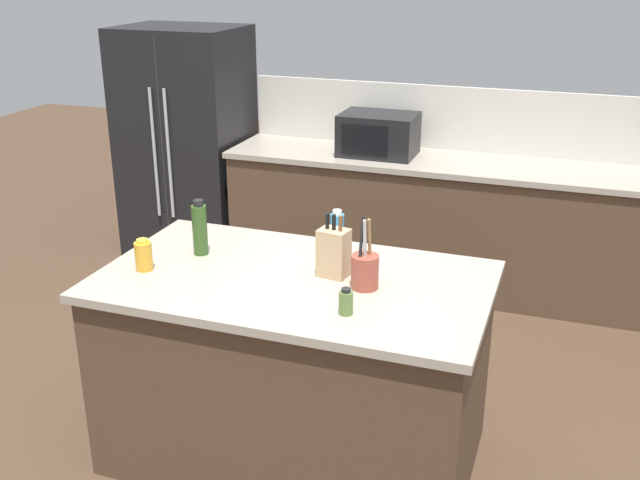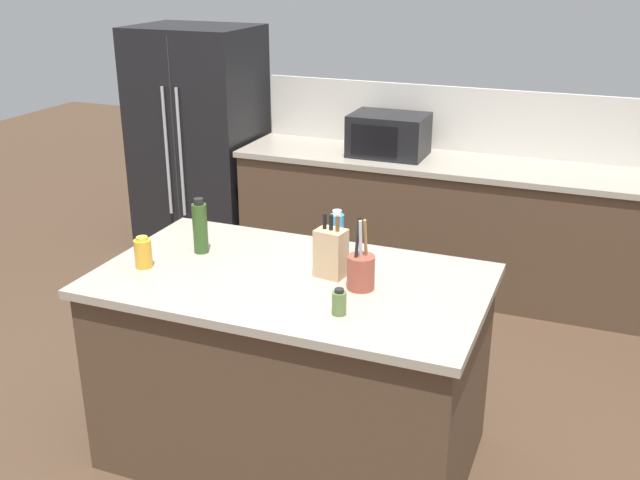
{
  "view_description": "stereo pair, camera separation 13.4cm",
  "coord_description": "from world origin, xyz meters",
  "px_view_note": "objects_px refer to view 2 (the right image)",
  "views": [
    {
      "loc": [
        1.13,
        -2.84,
        2.31
      ],
      "look_at": [
        0.0,
        0.35,
        0.99
      ],
      "focal_mm": 42.0,
      "sensor_mm": 36.0,
      "label": 1
    },
    {
      "loc": [
        1.26,
        -2.79,
        2.31
      ],
      "look_at": [
        0.0,
        0.35,
        0.99
      ],
      "focal_mm": 42.0,
      "sensor_mm": 36.0,
      "label": 2
    }
  ],
  "objects_px": {
    "refrigerator": "(199,141)",
    "dish_soap_bottle": "(337,232)",
    "knife_block": "(331,252)",
    "spice_jar_oregano": "(339,302)",
    "microwave": "(389,135)",
    "olive_oil_bottle": "(200,227)",
    "utensil_crock": "(361,271)",
    "honey_jar": "(143,253)"
  },
  "relations": [
    {
      "from": "utensil_crock",
      "to": "spice_jar_oregano",
      "type": "bearing_deg",
      "value": -90.19
    },
    {
      "from": "utensil_crock",
      "to": "olive_oil_bottle",
      "type": "distance_m",
      "value": 0.86
    },
    {
      "from": "microwave",
      "to": "knife_block",
      "type": "xyz_separation_m",
      "value": [
        0.38,
        -2.12,
        -0.03
      ]
    },
    {
      "from": "microwave",
      "to": "dish_soap_bottle",
      "type": "xyz_separation_m",
      "value": [
        0.3,
        -1.83,
        -0.05
      ]
    },
    {
      "from": "refrigerator",
      "to": "honey_jar",
      "type": "relative_size",
      "value": 11.95
    },
    {
      "from": "refrigerator",
      "to": "spice_jar_oregano",
      "type": "distance_m",
      "value": 3.29
    },
    {
      "from": "utensil_crock",
      "to": "spice_jar_oregano",
      "type": "relative_size",
      "value": 2.87
    },
    {
      "from": "spice_jar_oregano",
      "to": "dish_soap_bottle",
      "type": "xyz_separation_m",
      "value": [
        -0.25,
        0.63,
        0.05
      ]
    },
    {
      "from": "dish_soap_bottle",
      "to": "spice_jar_oregano",
      "type": "bearing_deg",
      "value": -68.69
    },
    {
      "from": "microwave",
      "to": "refrigerator",
      "type": "bearing_deg",
      "value": 178.13
    },
    {
      "from": "knife_block",
      "to": "olive_oil_bottle",
      "type": "relative_size",
      "value": 1.07
    },
    {
      "from": "utensil_crock",
      "to": "honey_jar",
      "type": "relative_size",
      "value": 2.16
    },
    {
      "from": "honey_jar",
      "to": "refrigerator",
      "type": "bearing_deg",
      "value": 114.93
    },
    {
      "from": "utensil_crock",
      "to": "spice_jar_oregano",
      "type": "distance_m",
      "value": 0.26
    },
    {
      "from": "refrigerator",
      "to": "olive_oil_bottle",
      "type": "height_order",
      "value": "refrigerator"
    },
    {
      "from": "spice_jar_oregano",
      "to": "olive_oil_bottle",
      "type": "bearing_deg",
      "value": 156.22
    },
    {
      "from": "olive_oil_bottle",
      "to": "spice_jar_oregano",
      "type": "relative_size",
      "value": 2.44
    },
    {
      "from": "spice_jar_oregano",
      "to": "dish_soap_bottle",
      "type": "height_order",
      "value": "dish_soap_bottle"
    },
    {
      "from": "refrigerator",
      "to": "knife_block",
      "type": "xyz_separation_m",
      "value": [
        1.95,
        -2.17,
        0.17
      ]
    },
    {
      "from": "microwave",
      "to": "utensil_crock",
      "type": "bearing_deg",
      "value": -76.1
    },
    {
      "from": "honey_jar",
      "to": "utensil_crock",
      "type": "bearing_deg",
      "value": 8.21
    },
    {
      "from": "knife_block",
      "to": "refrigerator",
      "type": "bearing_deg",
      "value": 140.57
    },
    {
      "from": "dish_soap_bottle",
      "to": "utensil_crock",
      "type": "bearing_deg",
      "value": -56.27
    },
    {
      "from": "microwave",
      "to": "spice_jar_oregano",
      "type": "relative_size",
      "value": 4.76
    },
    {
      "from": "honey_jar",
      "to": "microwave",
      "type": "bearing_deg",
      "value": 78.95
    },
    {
      "from": "utensil_crock",
      "to": "spice_jar_oregano",
      "type": "xyz_separation_m",
      "value": [
        -0.0,
        -0.26,
        -0.03
      ]
    },
    {
      "from": "knife_block",
      "to": "olive_oil_bottle",
      "type": "bearing_deg",
      "value": -174.15
    },
    {
      "from": "utensil_crock",
      "to": "honey_jar",
      "type": "distance_m",
      "value": 1.01
    },
    {
      "from": "utensil_crock",
      "to": "microwave",
      "type": "bearing_deg",
      "value": 103.9
    },
    {
      "from": "refrigerator",
      "to": "olive_oil_bottle",
      "type": "distance_m",
      "value": 2.49
    },
    {
      "from": "refrigerator",
      "to": "honey_jar",
      "type": "distance_m",
      "value": 2.65
    },
    {
      "from": "honey_jar",
      "to": "spice_jar_oregano",
      "type": "height_order",
      "value": "honey_jar"
    },
    {
      "from": "refrigerator",
      "to": "spice_jar_oregano",
      "type": "xyz_separation_m",
      "value": [
        2.12,
        -2.51,
        0.1
      ]
    },
    {
      "from": "olive_oil_bottle",
      "to": "honey_jar",
      "type": "height_order",
      "value": "olive_oil_bottle"
    },
    {
      "from": "refrigerator",
      "to": "dish_soap_bottle",
      "type": "bearing_deg",
      "value": -45.19
    },
    {
      "from": "refrigerator",
      "to": "olive_oil_bottle",
      "type": "bearing_deg",
      "value": -59.37
    },
    {
      "from": "microwave",
      "to": "honey_jar",
      "type": "height_order",
      "value": "microwave"
    },
    {
      "from": "refrigerator",
      "to": "knife_block",
      "type": "height_order",
      "value": "refrigerator"
    },
    {
      "from": "honey_jar",
      "to": "dish_soap_bottle",
      "type": "relative_size",
      "value": 0.71
    },
    {
      "from": "utensil_crock",
      "to": "dish_soap_bottle",
      "type": "bearing_deg",
      "value": 123.73
    },
    {
      "from": "olive_oil_bottle",
      "to": "utensil_crock",
      "type": "bearing_deg",
      "value": -7.56
    },
    {
      "from": "knife_block",
      "to": "dish_soap_bottle",
      "type": "height_order",
      "value": "knife_block"
    }
  ]
}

